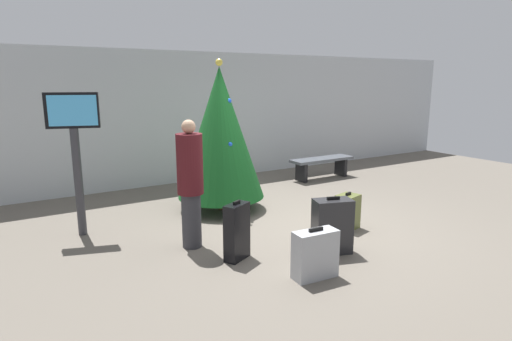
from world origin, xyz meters
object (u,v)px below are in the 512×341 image
(holiday_tree, at_px, (220,133))
(suitcase_2, at_px, (348,212))
(traveller_0, at_px, (190,182))
(suitcase_3, at_px, (237,232))
(suitcase_1, at_px, (332,226))
(waiting_bench, at_px, (322,163))
(flight_info_kiosk, at_px, (75,141))
(suitcase_0, at_px, (315,254))

(holiday_tree, bearing_deg, suitcase_2, -57.83)
(traveller_0, bearing_deg, holiday_tree, 49.69)
(suitcase_2, height_order, suitcase_3, suitcase_3)
(traveller_0, bearing_deg, suitcase_2, -13.85)
(traveller_0, relative_size, suitcase_2, 3.04)
(suitcase_1, height_order, suitcase_2, suitcase_1)
(suitcase_1, distance_m, suitcase_3, 1.26)
(traveller_0, height_order, suitcase_1, traveller_0)
(suitcase_1, bearing_deg, waiting_bench, 51.48)
(suitcase_1, xyz_separation_m, suitcase_2, (0.83, 0.58, -0.10))
(holiday_tree, xyz_separation_m, traveller_0, (-1.12, -1.32, -0.44))
(holiday_tree, relative_size, flight_info_kiosk, 1.25)
(flight_info_kiosk, xyz_separation_m, traveller_0, (1.19, -1.28, -0.47))
(holiday_tree, relative_size, suitcase_2, 4.53)
(traveller_0, distance_m, suitcase_0, 1.91)
(suitcase_3, bearing_deg, flight_info_kiosk, 127.52)
(flight_info_kiosk, xyz_separation_m, suitcase_1, (2.68, -2.43, -1.03))
(flight_info_kiosk, distance_m, suitcase_1, 3.76)
(waiting_bench, bearing_deg, flight_info_kiosk, -169.67)
(waiting_bench, xyz_separation_m, suitcase_0, (-3.38, -3.87, -0.08))
(flight_info_kiosk, distance_m, suitcase_0, 3.69)
(holiday_tree, xyz_separation_m, suitcase_2, (1.19, -1.89, -1.08))
(flight_info_kiosk, relative_size, traveller_0, 1.19)
(flight_info_kiosk, relative_size, suitcase_3, 2.70)
(holiday_tree, bearing_deg, suitcase_3, -111.76)
(holiday_tree, distance_m, suitcase_0, 3.13)
(flight_info_kiosk, relative_size, suitcase_2, 3.63)
(suitcase_1, bearing_deg, traveller_0, 142.32)
(flight_info_kiosk, distance_m, suitcase_3, 2.68)
(traveller_0, distance_m, suitcase_3, 0.93)
(flight_info_kiosk, relative_size, suitcase_0, 3.44)
(holiday_tree, relative_size, traveller_0, 1.49)
(waiting_bench, bearing_deg, traveller_0, -151.67)
(waiting_bench, bearing_deg, suitcase_3, -142.77)
(waiting_bench, xyz_separation_m, traveller_0, (-4.21, -2.27, 0.55))
(holiday_tree, bearing_deg, suitcase_0, -95.69)
(waiting_bench, relative_size, suitcase_3, 2.06)
(traveller_0, bearing_deg, flight_info_kiosk, 132.84)
(suitcase_2, bearing_deg, suitcase_1, -145.00)
(waiting_bench, bearing_deg, suitcase_1, -128.52)
(traveller_0, relative_size, suitcase_3, 2.26)
(suitcase_1, bearing_deg, suitcase_0, -145.28)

